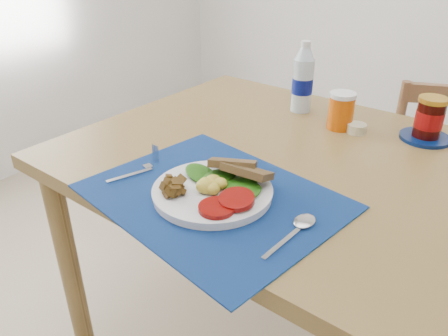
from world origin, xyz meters
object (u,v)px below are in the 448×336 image
object	(u,v)px
chair_far	(432,156)
juice_glass	(341,112)
breakfast_plate	(210,188)
jam_on_saucer	(429,121)
water_bottle	(303,81)

from	to	relation	value
chair_far	juice_glass	distance (m)	0.59
breakfast_plate	jam_on_saucer	bearing A→B (deg)	45.04
water_bottle	breakfast_plate	bearing A→B (deg)	-79.81
breakfast_plate	juice_glass	size ratio (longest dim) A/B	2.53
chair_far	breakfast_plate	bearing A→B (deg)	52.41
chair_far	breakfast_plate	world-z (taller)	chair_far
chair_far	jam_on_saucer	distance (m)	0.51
water_bottle	jam_on_saucer	size ratio (longest dim) A/B	1.64
juice_glass	breakfast_plate	bearing A→B (deg)	-96.06
juice_glass	chair_far	bearing A→B (deg)	70.36
water_bottle	chair_far	bearing A→B (deg)	52.44
chair_far	juice_glass	world-z (taller)	chair_far
chair_far	juice_glass	size ratio (longest dim) A/B	9.91
chair_far	jam_on_saucer	bearing A→B (deg)	71.33
chair_far	juice_glass	xyz separation A→B (m)	(-0.18, -0.49, 0.28)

